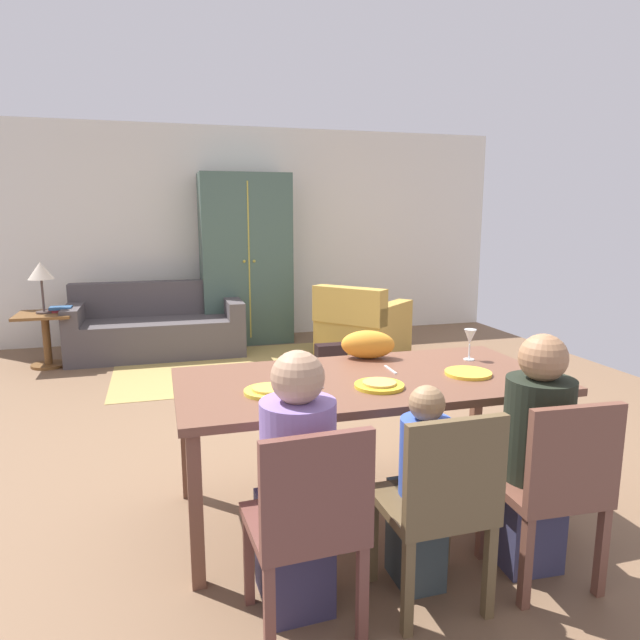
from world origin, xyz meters
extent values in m
cube|color=brown|center=(0.00, 0.42, -0.01)|extent=(6.82, 6.04, 0.02)
cube|color=silver|center=(0.00, 3.49, 1.35)|extent=(6.82, 0.10, 2.70)
cube|color=brown|center=(-0.14, -1.28, 0.74)|extent=(1.99, 0.97, 0.04)
cube|color=brown|center=(-1.07, -1.71, 0.36)|extent=(0.06, 0.06, 0.72)
cube|color=brown|center=(0.79, -1.71, 0.36)|extent=(0.06, 0.06, 0.72)
cube|color=brown|center=(-1.07, -0.86, 0.36)|extent=(0.06, 0.06, 0.72)
cube|color=brown|center=(0.79, -0.86, 0.36)|extent=(0.06, 0.06, 0.72)
cylinder|color=yellow|center=(-0.69, -1.40, 0.77)|extent=(0.25, 0.25, 0.02)
cylinder|color=gold|center=(-0.69, -1.40, 0.78)|extent=(0.17, 0.17, 0.01)
cylinder|color=yellow|center=(-0.14, -1.46, 0.77)|extent=(0.25, 0.25, 0.02)
cylinder|color=tan|center=(-0.14, -1.46, 0.78)|extent=(0.17, 0.17, 0.01)
cylinder|color=yellow|center=(0.41, -1.38, 0.77)|extent=(0.25, 0.25, 0.02)
cylinder|color=silver|center=(0.58, -1.10, 0.76)|extent=(0.06, 0.06, 0.01)
cylinder|color=silver|center=(0.58, -1.10, 0.81)|extent=(0.01, 0.01, 0.09)
cone|color=silver|center=(0.58, -1.10, 0.90)|extent=(0.07, 0.07, 0.09)
cube|color=silver|center=(-0.44, -1.33, 0.76)|extent=(0.05, 0.15, 0.01)
cube|color=silver|center=(0.04, -1.18, 0.76)|extent=(0.02, 0.17, 0.01)
cube|color=brown|center=(-0.69, -2.05, 0.43)|extent=(0.44, 0.44, 0.04)
cube|color=brown|center=(-0.68, -2.24, 0.66)|extent=(0.42, 0.06, 0.42)
cube|color=brown|center=(-0.52, -1.86, 0.21)|extent=(0.04, 0.04, 0.41)
cube|color=brown|center=(-0.88, -1.88, 0.21)|extent=(0.04, 0.04, 0.41)
cube|color=brown|center=(-0.50, -2.22, 0.21)|extent=(0.04, 0.04, 0.41)
cube|color=brown|center=(-0.86, -2.24, 0.21)|extent=(0.04, 0.04, 0.41)
cube|color=#35304E|center=(-0.69, -1.91, 0.23)|extent=(0.28, 0.35, 0.45)
cylinder|color=#8A6CB4|center=(-0.69, -1.99, 0.68)|extent=(0.30, 0.30, 0.46)
sphere|color=tan|center=(-0.69, -1.99, 1.00)|extent=(0.21, 0.21, 0.21)
cube|color=brown|center=(-0.14, -2.05, 0.43)|extent=(0.43, 0.43, 0.04)
cube|color=brown|center=(-0.14, -2.24, 0.66)|extent=(0.42, 0.05, 0.42)
cube|color=brown|center=(0.04, -1.87, 0.21)|extent=(0.04, 0.04, 0.41)
cube|color=brown|center=(-0.32, -1.87, 0.21)|extent=(0.04, 0.04, 0.41)
cube|color=brown|center=(0.04, -2.23, 0.21)|extent=(0.04, 0.04, 0.41)
cube|color=brown|center=(-0.32, -2.23, 0.21)|extent=(0.04, 0.04, 0.41)
cube|color=#364244|center=(-0.14, -1.93, 0.23)|extent=(0.19, 0.25, 0.45)
cylinder|color=#3856B9|center=(-0.14, -1.99, 0.62)|extent=(0.22, 0.22, 0.33)
sphere|color=#A27C55|center=(-0.14, -1.99, 0.85)|extent=(0.15, 0.15, 0.15)
cube|color=brown|center=(0.41, -2.05, 0.43)|extent=(0.44, 0.44, 0.04)
cube|color=brown|center=(0.40, -2.24, 0.66)|extent=(0.42, 0.06, 0.42)
cube|color=brown|center=(0.60, -1.88, 0.21)|extent=(0.04, 0.04, 0.41)
cube|color=brown|center=(0.24, -1.86, 0.21)|extent=(0.04, 0.04, 0.41)
cube|color=brown|center=(0.58, -2.24, 0.21)|extent=(0.04, 0.04, 0.41)
cube|color=brown|center=(0.22, -2.22, 0.21)|extent=(0.04, 0.04, 0.41)
cube|color=#393958|center=(0.41, -1.91, 0.23)|extent=(0.28, 0.35, 0.45)
cylinder|color=black|center=(0.41, -1.99, 0.68)|extent=(0.30, 0.30, 0.46)
sphere|color=#A87650|center=(0.41, -1.99, 1.00)|extent=(0.21, 0.21, 0.21)
ellipsoid|color=orange|center=(0.01, -0.90, 0.84)|extent=(0.35, 0.25, 0.17)
cube|color=#A68B4C|center=(-0.38, 1.87, 0.00)|extent=(2.60, 1.80, 0.01)
cube|color=#4B4445|center=(-1.22, 2.67, 0.21)|extent=(1.93, 0.84, 0.42)
cube|color=#4B4445|center=(-1.22, 3.01, 0.62)|extent=(1.93, 0.20, 0.40)
cube|color=#4B4445|center=(-2.10, 2.67, 0.52)|extent=(0.18, 0.84, 0.20)
cube|color=#4B4445|center=(-0.35, 2.67, 0.52)|extent=(0.18, 0.84, 0.20)
cube|color=#B99141|center=(1.08, 2.07, 0.21)|extent=(1.19, 1.19, 0.42)
cube|color=#B99141|center=(0.83, 1.84, 0.62)|extent=(0.71, 0.77, 0.40)
cube|color=#B99141|center=(1.31, 1.82, 0.52)|extent=(0.75, 0.69, 0.20)
cube|color=#B99141|center=(0.86, 2.32, 0.52)|extent=(0.75, 0.69, 0.20)
cube|color=#3F574B|center=(-0.12, 3.10, 1.05)|extent=(1.10, 0.56, 2.10)
cube|color=#AF9F39|center=(-0.12, 2.82, 1.05)|extent=(0.02, 0.01, 1.89)
sphere|color=#AF9F39|center=(-0.18, 2.81, 1.05)|extent=(0.04, 0.04, 0.04)
sphere|color=#AF9F39|center=(-0.06, 2.81, 1.05)|extent=(0.04, 0.04, 0.04)
cube|color=brown|center=(-2.36, 2.47, 0.56)|extent=(0.56, 0.56, 0.03)
cylinder|color=brown|center=(-2.36, 2.47, 0.27)|extent=(0.08, 0.08, 0.55)
cylinder|color=brown|center=(-2.36, 2.47, 0.01)|extent=(0.36, 0.36, 0.03)
cylinder|color=#493B37|center=(-2.36, 2.47, 0.59)|extent=(0.16, 0.16, 0.02)
cylinder|color=#493B37|center=(-2.36, 2.47, 0.77)|extent=(0.02, 0.02, 0.34)
cone|color=#C3B29C|center=(-2.36, 2.47, 1.03)|extent=(0.26, 0.26, 0.18)
cube|color=maroon|center=(-2.21, 2.52, 0.59)|extent=(0.22, 0.16, 0.03)
cube|color=#2B5381|center=(-2.20, 2.51, 0.62)|extent=(0.22, 0.16, 0.03)
cube|color=black|center=(0.53, 1.57, 0.13)|extent=(0.32, 0.16, 0.26)
camera|label=1|loc=(-1.18, -4.02, 1.62)|focal=31.94mm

